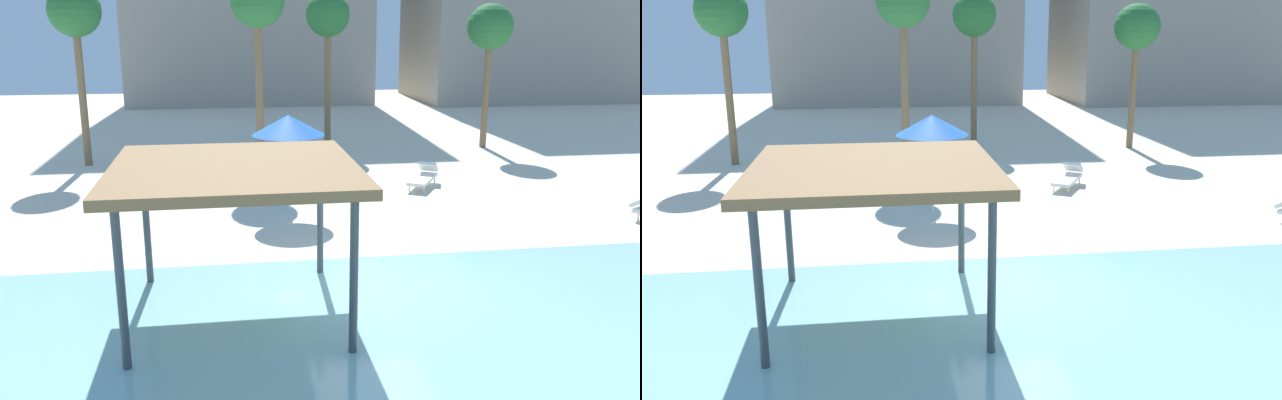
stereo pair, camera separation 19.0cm
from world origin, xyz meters
The scene contains 8 objects.
ground_plane centered at (0.00, 0.00, 0.00)m, with size 80.00×80.00×0.00m, color beige.
shade_pavilion centered at (-2.81, -1.04, 2.67)m, with size 4.26×4.26×2.84m.
beach_umbrella_blue_3 centered at (-1.19, 5.59, 2.50)m, with size 2.03×2.03×2.78m.
lounge_chair_4 centered at (3.54, 7.99, 0.33)m, with size 1.50×1.93×0.74m.
palm_tree_0 centered at (8.22, 14.43, 4.96)m, with size 1.90×1.90×6.05m.
palm_tree_1 centered at (1.66, 16.35, 5.44)m, with size 1.90×1.90×6.56m.
palm_tree_2 centered at (-1.64, 11.20, 5.82)m, with size 1.90×1.90×6.96m.
palm_tree_3 centered at (-8.10, 13.11, 5.51)m, with size 1.90×1.90×6.63m.
Camera 1 is at (-2.99, -12.21, 5.20)m, focal length 36.46 mm.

